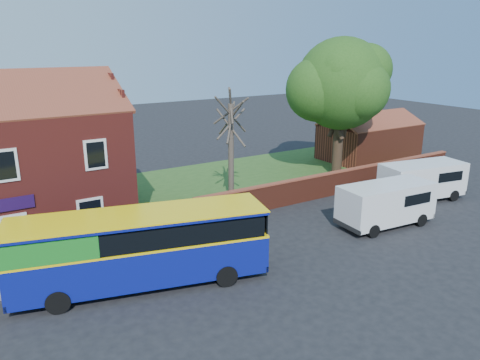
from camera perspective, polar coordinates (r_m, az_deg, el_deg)
ground at (r=19.98m, az=-1.53°, el=-13.08°), size 120.00×120.00×0.00m
pavement at (r=23.02m, az=-24.80°, el=-10.34°), size 18.00×3.50×0.12m
kerb at (r=21.46m, az=-24.14°, el=-12.23°), size 18.00×0.15×0.14m
grass_strip at (r=36.81m, az=5.65°, el=0.89°), size 26.00×12.00×0.04m
boundary_wall at (r=32.25m, az=12.18°, el=-0.20°), size 22.00×0.38×1.60m
outbuilding at (r=42.41m, az=15.45°, el=4.66°), size 8.20×5.06×4.17m
bus at (r=19.88m, az=-12.94°, el=-7.89°), size 10.70×5.04×3.16m
van_near at (r=27.08m, az=17.39°, el=-2.64°), size 5.60×2.62×2.39m
van_far at (r=32.32m, az=21.36°, el=0.06°), size 5.80×3.13×2.42m
large_tree at (r=35.61m, az=12.14°, el=11.08°), size 8.43×6.67×10.29m
bare_tree at (r=28.95m, az=-1.11°, el=3.85°), size 2.58×3.07×6.88m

